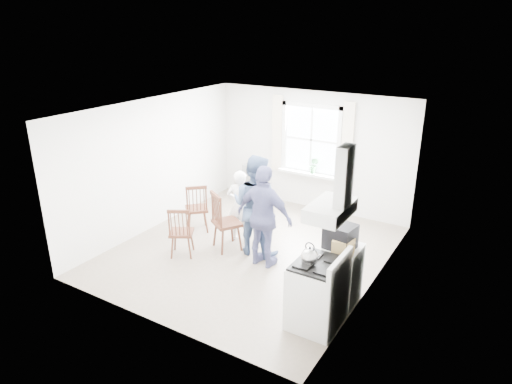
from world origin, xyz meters
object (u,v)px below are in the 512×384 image
object	(u,v)px
stereo_stack	(340,236)
windsor_chair_a	(197,204)
windsor_chair_c	(180,228)
windsor_chair_b	(221,215)
person_right	(264,217)
person_left	(240,206)
gas_stove	(318,293)
low_cabinet	(341,274)
person_mid	(255,205)

from	to	relation	value
stereo_stack	windsor_chair_a	xyz separation A→B (m)	(-3.25, 0.81, -0.46)
stereo_stack	windsor_chair_c	distance (m)	2.91
stereo_stack	windsor_chair_b	distance (m)	2.51
windsor_chair_c	person_right	size ratio (longest dim) A/B	0.53
person_left	windsor_chair_a	bearing A→B (deg)	-7.01
person_left	person_right	size ratio (longest dim) A/B	0.79
gas_stove	windsor_chair_c	world-z (taller)	gas_stove
gas_stove	windsor_chair_b	size ratio (longest dim) A/B	1.00
low_cabinet	person_mid	world-z (taller)	person_mid
person_left	low_cabinet	bearing A→B (deg)	142.44
person_left	windsor_chair_c	bearing A→B (deg)	48.13
windsor_chair_b	low_cabinet	bearing A→B (deg)	-9.34
gas_stove	stereo_stack	distance (m)	0.88
gas_stove	low_cabinet	size ratio (longest dim) A/B	1.24
person_mid	stereo_stack	bearing A→B (deg)	156.02
gas_stove	person_mid	world-z (taller)	person_mid
person_left	person_right	world-z (taller)	person_right
gas_stove	person_mid	distance (m)	2.31
low_cabinet	person_right	distance (m)	1.62
gas_stove	low_cabinet	xyz separation A→B (m)	(0.07, 0.70, -0.03)
windsor_chair_a	windsor_chair_b	world-z (taller)	windsor_chair_b
gas_stove	windsor_chair_a	bearing A→B (deg)	155.70
windsor_chair_b	person_right	distance (m)	0.98
low_cabinet	person_right	world-z (taller)	person_right
stereo_stack	windsor_chair_c	size ratio (longest dim) A/B	0.47
low_cabinet	windsor_chair_b	distance (m)	2.51
windsor_chair_c	low_cabinet	bearing A→B (deg)	4.04
stereo_stack	windsor_chair_a	bearing A→B (deg)	166.01
gas_stove	windsor_chair_a	distance (m)	3.54
stereo_stack	person_mid	world-z (taller)	person_mid
person_left	person_mid	xyz separation A→B (m)	(0.49, -0.26, 0.21)
windsor_chair_c	gas_stove	bearing A→B (deg)	-9.91
person_right	windsor_chair_b	bearing A→B (deg)	-2.05
person_mid	person_right	bearing A→B (deg)	136.32
stereo_stack	person_right	bearing A→B (deg)	165.10
windsor_chair_c	person_left	bearing A→B (deg)	64.77
low_cabinet	person_right	xyz separation A→B (m)	(-1.52, 0.34, 0.44)
windsor_chair_c	person_left	size ratio (longest dim) A/B	0.68
person_right	windsor_chair_a	bearing A→B (deg)	-11.17
windsor_chair_a	windsor_chair_b	xyz separation A→B (m)	(0.82, -0.35, 0.06)
gas_stove	stereo_stack	bearing A→B (deg)	86.98
windsor_chair_c	stereo_stack	bearing A→B (deg)	2.96
person_mid	windsor_chair_c	bearing A→B (deg)	37.13
gas_stove	person_left	xyz separation A→B (m)	(-2.31, 1.61, 0.22)
gas_stove	windsor_chair_b	distance (m)	2.65
low_cabinet	stereo_stack	bearing A→B (deg)	-122.15
windsor_chair_a	person_left	xyz separation A→B (m)	(0.91, 0.15, 0.09)
windsor_chair_b	person_mid	xyz separation A→B (m)	(0.58, 0.25, 0.24)
person_right	windsor_chair_c	bearing A→B (deg)	23.48
gas_stove	windsor_chair_a	world-z (taller)	gas_stove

